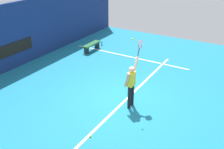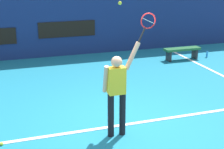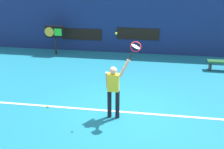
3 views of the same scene
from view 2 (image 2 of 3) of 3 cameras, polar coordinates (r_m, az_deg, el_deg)
The scene contains 10 objects.
ground_plane at distance 7.41m, azimuth 1.59°, elevation -8.50°, with size 18.00×18.00×0.00m, color teal.
back_wall at distance 12.89m, azimuth -7.98°, elevation 10.35°, with size 18.00×0.20×3.23m, color navy.
sponsor_banner_center at distance 12.86m, azimuth -7.77°, elevation 7.78°, with size 2.20×0.03×0.60m, color black.
court_baseline at distance 7.33m, azimuth 1.82°, elevation -8.75°, with size 10.00×0.10×0.01m, color white.
tennis_player at distance 6.53m, azimuth 0.85°, elevation -2.58°, with size 0.73×0.31×1.95m.
tennis_racket at distance 6.41m, azimuth 6.16°, elevation 8.94°, with size 0.42×0.27×0.62m.
tennis_ball at distance 6.20m, azimuth 1.38°, elevation 12.27°, with size 0.07×0.07×0.07m, color #CCE033.
court_bench at distance 12.59m, azimuth 12.04°, elevation 4.02°, with size 1.40×0.36×0.45m.
water_bottle at distance 13.21m, azimuth 16.12°, elevation 3.39°, with size 0.07×0.07×0.24m, color #338CD8.
spare_ball at distance 6.91m, azimuth -18.58°, elevation -11.30°, with size 0.07×0.07×0.07m, color #CCE033.
Camera 2 is at (-2.24, -6.23, 3.32)m, focal length 52.81 mm.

